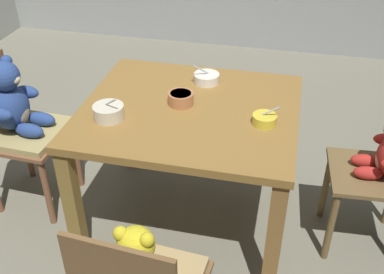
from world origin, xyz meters
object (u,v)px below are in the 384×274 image
porridge_bowl_yellow_near_right (265,119)px  dining_table (190,127)px  porridge_bowl_cream_near_left (109,112)px  porridge_bowl_white_far_center (206,78)px  porridge_bowl_terracotta_center (181,98)px  teddy_chair_near_left (16,115)px

porridge_bowl_yellow_near_right → dining_table: bearing=169.6°
porridge_bowl_cream_near_left → porridge_bowl_white_far_center: (0.37, 0.46, -0.01)m
porridge_bowl_terracotta_center → dining_table: bearing=-26.9°
dining_table → porridge_bowl_terracotta_center: size_ratio=8.30×
teddy_chair_near_left → porridge_bowl_white_far_center: (0.98, 0.30, 0.18)m
porridge_bowl_cream_near_left → porridge_bowl_terracotta_center: size_ratio=1.15×
teddy_chair_near_left → porridge_bowl_terracotta_center: 0.92m
porridge_bowl_white_far_center → porridge_bowl_terracotta_center: 0.27m
porridge_bowl_cream_near_left → porridge_bowl_white_far_center: bearing=51.0°
teddy_chair_near_left → porridge_bowl_white_far_center: 1.04m
dining_table → porridge_bowl_white_far_center: 0.31m
porridge_bowl_yellow_near_right → porridge_bowl_terracotta_center: bearing=167.4°
dining_table → teddy_chair_near_left: size_ratio=1.17×
porridge_bowl_cream_near_left → porridge_bowl_terracotta_center: bearing=34.6°
teddy_chair_near_left → porridge_bowl_cream_near_left: teddy_chair_near_left is taller
dining_table → porridge_bowl_white_far_center: size_ratio=7.67×
dining_table → teddy_chair_near_left: teddy_chair_near_left is taller
porridge_bowl_cream_near_left → porridge_bowl_terracotta_center: 0.36m
teddy_chair_near_left → porridge_bowl_yellow_near_right: size_ratio=7.40×
dining_table → porridge_bowl_white_far_center: porridge_bowl_white_far_center is taller
porridge_bowl_cream_near_left → porridge_bowl_white_far_center: porridge_bowl_cream_near_left is taller
porridge_bowl_yellow_near_right → porridge_bowl_white_far_center: bearing=134.3°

